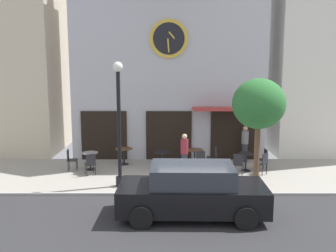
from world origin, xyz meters
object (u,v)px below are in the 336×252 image
(cafe_chair_curbside, at_px, (237,163))
(cafe_chair_corner, at_px, (89,163))
(pedestrian_maroon, at_px, (184,153))
(street_lamp, at_px, (118,125))
(cafe_chair_outer, at_px, (69,158))
(cafe_chair_near_tree, at_px, (262,158))
(cafe_table_near_door, at_px, (245,158))
(cafe_chair_facing_wall, at_px, (213,156))
(parked_car_black, at_px, (191,191))
(cafe_table_rightmost, at_px, (123,153))
(cafe_table_center_left, at_px, (161,156))
(cafe_table_near_curb, at_px, (89,158))
(cafe_chair_right_end, at_px, (199,159))
(cafe_table_center_right, at_px, (194,154))
(cafe_chair_near_lamp, at_px, (262,162))
(street_tree, at_px, (258,105))
(pedestrian_grey, at_px, (244,143))

(cafe_chair_curbside, xyz_separation_m, cafe_chair_corner, (-5.98, 0.03, 0.00))
(pedestrian_maroon, bearing_deg, street_lamp, -146.34)
(cafe_chair_outer, relative_size, cafe_chair_near_tree, 1.00)
(cafe_table_near_door, height_order, cafe_chair_facing_wall, cafe_chair_facing_wall)
(cafe_chair_outer, bearing_deg, pedestrian_maroon, -5.58)
(cafe_chair_corner, relative_size, parked_car_black, 0.21)
(cafe_table_rightmost, height_order, cafe_chair_outer, cafe_chair_outer)
(cafe_table_center_left, bearing_deg, parked_car_black, -79.61)
(cafe_table_near_curb, relative_size, cafe_chair_near_tree, 0.84)
(cafe_table_center_left, xyz_separation_m, pedestrian_maroon, (0.92, -0.82, 0.34))
(cafe_table_near_curb, relative_size, cafe_table_center_left, 1.02)
(cafe_table_rightmost, bearing_deg, pedestrian_maroon, -28.62)
(pedestrian_maroon, bearing_deg, parked_car_black, -89.50)
(cafe_chair_right_end, distance_m, pedestrian_maroon, 0.79)
(cafe_table_center_right, distance_m, cafe_chair_facing_wall, 0.83)
(cafe_table_near_curb, relative_size, cafe_chair_corner, 0.84)
(cafe_table_rightmost, xyz_separation_m, cafe_chair_corner, (-1.16, -1.68, -0.02))
(cafe_table_center_left, relative_size, cafe_chair_near_tree, 0.83)
(pedestrian_maroon, bearing_deg, cafe_table_center_right, 64.97)
(cafe_chair_near_lamp, bearing_deg, cafe_table_rightmost, 164.61)
(street_lamp, distance_m, cafe_table_center_left, 3.38)
(cafe_table_center_right, xyz_separation_m, cafe_table_near_door, (2.11, -0.67, -0.02))
(cafe_table_rightmost, distance_m, cafe_chair_near_lamp, 6.05)
(cafe_table_near_curb, xyz_separation_m, cafe_table_center_left, (3.07, 0.25, -0.00))
(cafe_table_near_curb, xyz_separation_m, parked_car_black, (4.03, -4.97, 0.23))
(cafe_chair_curbside, relative_size, cafe_chair_near_tree, 1.00)
(street_tree, xyz_separation_m, cafe_table_center_right, (-2.04, 2.81, -2.48))
(cafe_table_near_door, height_order, cafe_chair_near_lamp, cafe_chair_near_lamp)
(street_lamp, distance_m, cafe_chair_facing_wall, 4.86)
(cafe_chair_corner, height_order, cafe_chair_outer, same)
(cafe_chair_near_lamp, relative_size, parked_car_black, 0.21)
(street_tree, height_order, cafe_table_rightmost, street_tree)
(street_tree, distance_m, cafe_chair_outer, 8.07)
(cafe_table_near_curb, xyz_separation_m, cafe_table_rightmost, (1.34, 0.87, 0.02))
(cafe_table_near_door, bearing_deg, street_lamp, -158.07)
(cafe_table_near_curb, xyz_separation_m, cafe_chair_near_tree, (7.38, -0.02, 0.00))
(cafe_table_rightmost, height_order, pedestrian_grey, pedestrian_grey)
(cafe_table_center_right, bearing_deg, cafe_table_near_door, -17.67)
(cafe_table_near_curb, bearing_deg, cafe_table_center_right, 6.39)
(cafe_chair_near_lamp, bearing_deg, pedestrian_grey, 98.60)
(cafe_table_center_right, relative_size, cafe_chair_corner, 0.86)
(cafe_table_center_left, xyz_separation_m, cafe_chair_curbside, (3.09, -1.09, 0.00))
(cafe_chair_near_tree, height_order, parked_car_black, parked_car_black)
(cafe_chair_facing_wall, bearing_deg, pedestrian_grey, 33.73)
(street_lamp, xyz_separation_m, cafe_chair_facing_wall, (3.75, 2.53, -1.78))
(street_tree, height_order, cafe_chair_near_lamp, street_tree)
(cafe_table_near_door, xyz_separation_m, pedestrian_grey, (0.26, 1.54, 0.32))
(cafe_chair_curbside, xyz_separation_m, cafe_chair_outer, (-6.98, 0.74, 0.00))
(street_lamp, bearing_deg, cafe_chair_facing_wall, 33.98)
(cafe_chair_corner, distance_m, cafe_chair_right_end, 4.50)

